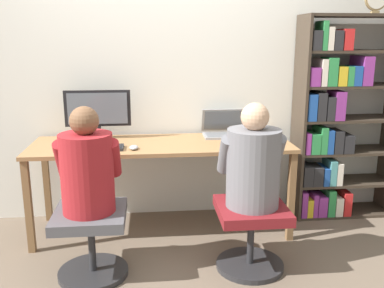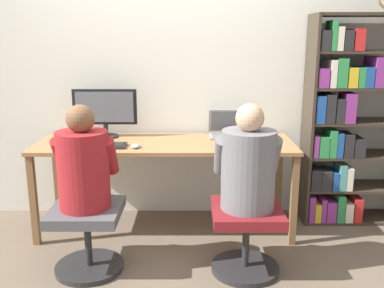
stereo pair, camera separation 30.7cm
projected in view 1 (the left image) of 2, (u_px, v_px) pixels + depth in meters
name	position (u px, v px, depth m)	size (l,w,h in m)	color
ground_plane	(165.00, 248.00, 3.28)	(14.00, 14.00, 0.00)	brown
wall_back	(159.00, 69.00, 3.66)	(10.00, 0.05, 2.60)	silver
desk	(162.00, 151.00, 3.43)	(2.06, 0.66, 0.75)	olive
desktop_monitor	(98.00, 113.00, 3.49)	(0.53, 0.20, 0.41)	black
laptop	(225.00, 130.00, 3.66)	(0.37, 0.30, 0.22)	gray
keyboard	(97.00, 148.00, 3.21)	(0.39, 0.16, 0.03)	#232326
computer_mouse_by_keyboard	(134.00, 147.00, 3.22)	(0.07, 0.11, 0.03)	#99999E
office_chair_left	(91.00, 236.00, 2.83)	(0.47, 0.47, 0.46)	#262628
office_chair_right	(251.00, 230.00, 2.93)	(0.47, 0.47, 0.46)	#262628
person_at_monitor	(87.00, 168.00, 2.73)	(0.42, 0.36, 0.69)	maroon
person_at_laptop	(253.00, 163.00, 2.82)	(0.44, 0.37, 0.70)	slate
bookshelf	(336.00, 122.00, 3.70)	(0.89, 0.33, 1.75)	#382D23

